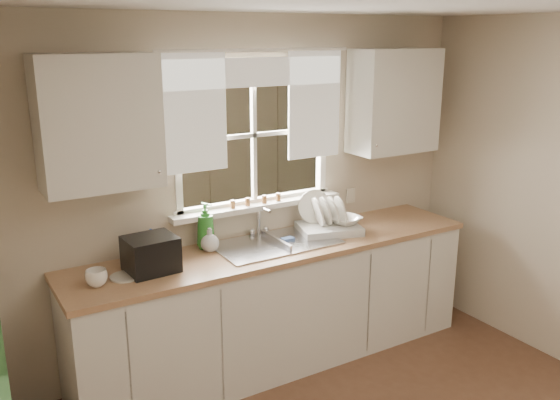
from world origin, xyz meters
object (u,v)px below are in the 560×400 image
cup (96,278)px  black_appliance (151,254)px  soap_bottle_a (206,226)px  dish_rack (328,223)px

cup → black_appliance: 0.37m
soap_bottle_a → black_appliance: size_ratio=1.07×
cup → black_appliance: size_ratio=0.42×
dish_rack → cup: size_ratio=4.02×
cup → soap_bottle_a: bearing=13.9°
dish_rack → cup: bearing=-176.7°
soap_bottle_a → black_appliance: soap_bottle_a is taller
black_appliance → cup: bearing=-174.4°
black_appliance → soap_bottle_a: bearing=20.2°
soap_bottle_a → cup: size_ratio=2.52×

